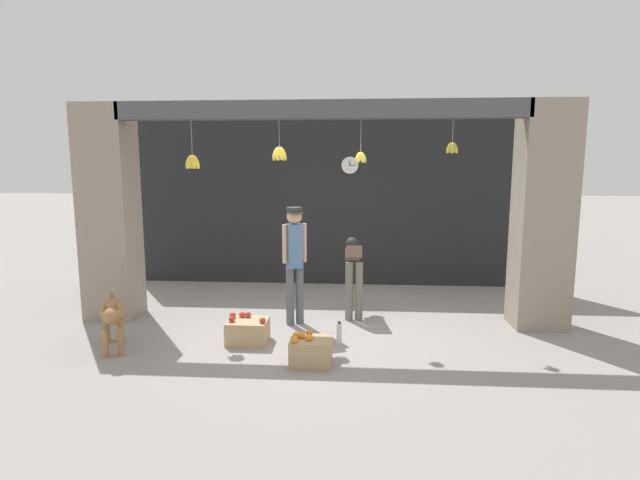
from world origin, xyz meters
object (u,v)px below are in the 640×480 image
at_px(fruit_crate_oranges, 311,351).
at_px(water_bottle, 339,333).
at_px(shopkeeper, 295,256).
at_px(fruit_crate_apples, 248,331).
at_px(wall_clock, 350,165).
at_px(dog, 112,314).
at_px(worker_stooping, 353,266).

height_order(fruit_crate_oranges, water_bottle, fruit_crate_oranges).
xyz_separation_m(shopkeeper, fruit_crate_apples, (-0.51, -0.76, -0.82)).
distance_m(shopkeeper, wall_clock, 2.78).
relative_size(dog, fruit_crate_apples, 1.86).
bearing_deg(water_bottle, shopkeeper, 132.01).
height_order(dog, fruit_crate_oranges, dog).
distance_m(shopkeeper, fruit_crate_oranges, 1.64).
bearing_deg(wall_clock, water_bottle, -91.37).
bearing_deg(worker_stooping, wall_clock, 89.30).
height_order(fruit_crate_apples, wall_clock, wall_clock).
bearing_deg(fruit_crate_oranges, fruit_crate_apples, 144.03).
bearing_deg(wall_clock, shopkeeper, -106.72).
xyz_separation_m(water_bottle, wall_clock, (0.07, 3.10, 2.07)).
bearing_deg(wall_clock, worker_stooping, -87.35).
relative_size(shopkeeper, wall_clock, 5.08).
xyz_separation_m(fruit_crate_oranges, wall_clock, (0.37, 3.77, 2.05)).
bearing_deg(shopkeeper, water_bottle, 108.54).
distance_m(dog, fruit_crate_apples, 1.62).
distance_m(shopkeeper, worker_stooping, 0.97).
bearing_deg(worker_stooping, shopkeeper, -152.35).
relative_size(dog, worker_stooping, 0.84).
xyz_separation_m(shopkeeper, worker_stooping, (0.80, 0.48, -0.23)).
xyz_separation_m(fruit_crate_oranges, fruit_crate_apples, (-0.85, 0.62, -0.00)).
relative_size(dog, water_bottle, 3.30).
distance_m(fruit_crate_oranges, water_bottle, 0.73).
bearing_deg(fruit_crate_apples, worker_stooping, 43.55).
xyz_separation_m(shopkeeper, wall_clock, (0.72, 2.39, 1.23)).
xyz_separation_m(worker_stooping, fruit_crate_apples, (-1.31, -1.25, -0.59)).
height_order(worker_stooping, wall_clock, wall_clock).
bearing_deg(dog, fruit_crate_apples, 78.41).
bearing_deg(dog, worker_stooping, 94.17).
distance_m(fruit_crate_oranges, wall_clock, 4.30).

